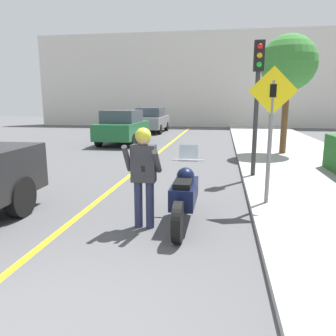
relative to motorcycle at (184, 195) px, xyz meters
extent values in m
cube|color=yellow|center=(-1.99, 2.79, -0.51)|extent=(0.12, 36.00, 0.01)
cube|color=beige|center=(-1.39, 22.79, 3.31)|extent=(28.00, 1.20, 7.65)
cylinder|color=black|center=(0.00, -0.82, -0.19)|extent=(0.14, 0.64, 0.64)
cylinder|color=black|center=(0.00, 0.80, -0.19)|extent=(0.14, 0.64, 0.64)
cube|color=#0C1433|center=(0.00, -0.01, 0.04)|extent=(0.40, 1.11, 0.36)
sphere|color=#0C1433|center=(0.00, 0.14, 0.30)|extent=(0.32, 0.32, 0.32)
cube|color=black|center=(0.00, -0.26, 0.26)|extent=(0.28, 0.48, 0.10)
cylinder|color=silver|center=(0.00, 0.55, 0.52)|extent=(0.62, 0.03, 0.03)
cube|color=silver|center=(0.00, 0.62, 0.64)|extent=(0.36, 0.12, 0.31)
cylinder|color=#282D4C|center=(-0.75, -0.32, -0.11)|extent=(0.14, 0.14, 0.80)
cylinder|color=#282D4C|center=(-0.55, -0.32, -0.11)|extent=(0.14, 0.14, 0.80)
cube|color=#333338|center=(-0.65, -0.32, 0.60)|extent=(0.40, 0.22, 0.62)
cylinder|color=#333338|center=(-0.90, -0.42, 0.69)|extent=(0.09, 0.37, 0.48)
cylinder|color=#333338|center=(-0.40, -0.44, 0.66)|extent=(0.09, 0.43, 0.43)
sphere|color=tan|center=(-0.65, -0.32, 1.01)|extent=(0.22, 0.22, 0.22)
sphere|color=gold|center=(-0.65, -0.32, 1.06)|extent=(0.26, 0.26, 0.26)
cube|color=black|center=(-0.59, -0.60, 0.57)|extent=(0.06, 0.05, 0.11)
cylinder|color=black|center=(-3.04, -0.18, -0.13)|extent=(0.24, 0.77, 0.76)
cylinder|color=slate|center=(1.53, 1.08, 0.80)|extent=(0.08, 0.08, 2.38)
cube|color=yellow|center=(1.53, 1.06, 1.80)|extent=(0.91, 0.02, 0.91)
cube|color=black|center=(1.53, 1.05, 1.80)|extent=(0.12, 0.01, 0.24)
cylinder|color=#2D2D30|center=(1.49, 3.59, 1.36)|extent=(0.12, 0.12, 3.52)
cube|color=black|center=(1.49, 3.57, 2.74)|extent=(0.26, 0.22, 0.76)
sphere|color=red|center=(1.49, 3.45, 2.96)|extent=(0.14, 0.14, 0.14)
sphere|color=gold|center=(1.49, 3.45, 2.74)|extent=(0.14, 0.14, 0.14)
sphere|color=green|center=(1.49, 3.45, 2.52)|extent=(0.14, 0.14, 0.14)
cylinder|color=brown|center=(2.98, 7.83, 0.94)|extent=(0.24, 0.24, 2.67)
sphere|color=#387A33|center=(2.98, 7.83, 3.01)|extent=(2.08, 2.08, 2.08)
cylinder|color=black|center=(-5.14, 11.80, -0.19)|extent=(0.22, 0.64, 0.64)
cylinder|color=black|center=(-3.48, 11.80, -0.19)|extent=(0.22, 0.64, 0.64)
cylinder|color=black|center=(-5.14, 9.19, -0.19)|extent=(0.22, 0.64, 0.64)
cylinder|color=black|center=(-3.48, 9.19, -0.19)|extent=(0.22, 0.64, 0.64)
cube|color=#1E6033|center=(-4.31, 10.49, 0.19)|extent=(1.80, 4.20, 0.76)
cube|color=#38424C|center=(-4.31, 10.33, 0.87)|extent=(1.58, 2.18, 0.60)
cylinder|color=black|center=(-5.05, 18.07, -0.19)|extent=(0.22, 0.64, 0.64)
cylinder|color=black|center=(-3.40, 18.07, -0.19)|extent=(0.22, 0.64, 0.64)
cylinder|color=black|center=(-5.05, 15.47, -0.19)|extent=(0.22, 0.64, 0.64)
cylinder|color=black|center=(-3.40, 15.47, -0.19)|extent=(0.22, 0.64, 0.64)
cube|color=gray|center=(-4.22, 16.77, 0.19)|extent=(1.80, 4.20, 0.76)
cube|color=#38424C|center=(-4.22, 16.60, 0.87)|extent=(1.58, 2.18, 0.60)
camera|label=1|loc=(0.61, -5.48, 1.61)|focal=35.00mm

